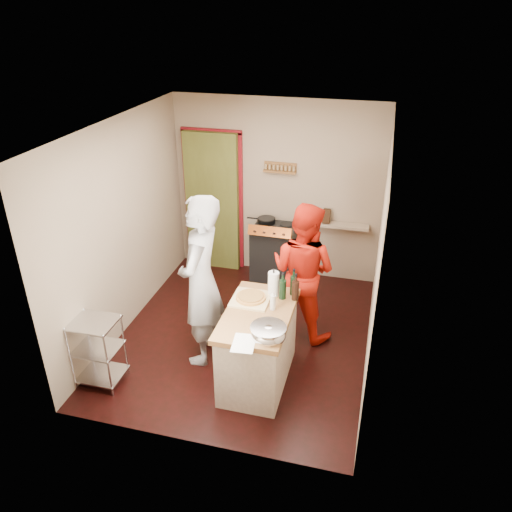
{
  "coord_description": "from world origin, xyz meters",
  "views": [
    {
      "loc": [
        1.43,
        -4.88,
        3.77
      ],
      "look_at": [
        0.15,
        0.0,
        1.14
      ],
      "focal_mm": 35.0,
      "sensor_mm": 36.0,
      "label": 1
    }
  ],
  "objects_px": {
    "island": "(258,344)",
    "stove": "(274,253)",
    "person_stripe": "(201,281)",
    "wire_shelving": "(97,349)",
    "person_red": "(303,271)"
  },
  "relations": [
    {
      "from": "island",
      "to": "stove",
      "type": "bearing_deg",
      "value": 98.49
    },
    {
      "from": "island",
      "to": "person_stripe",
      "type": "relative_size",
      "value": 0.64
    },
    {
      "from": "wire_shelving",
      "to": "person_red",
      "type": "xyz_separation_m",
      "value": [
        1.94,
        1.48,
        0.42
      ]
    },
    {
      "from": "wire_shelving",
      "to": "island",
      "type": "distance_m",
      "value": 1.72
    },
    {
      "from": "stove",
      "to": "island",
      "type": "relative_size",
      "value": 0.79
    },
    {
      "from": "wire_shelving",
      "to": "island",
      "type": "relative_size",
      "value": 0.63
    },
    {
      "from": "wire_shelving",
      "to": "person_red",
      "type": "relative_size",
      "value": 0.46
    },
    {
      "from": "person_stripe",
      "to": "person_red",
      "type": "xyz_separation_m",
      "value": [
        1.01,
        0.76,
        -0.14
      ]
    },
    {
      "from": "person_stripe",
      "to": "person_red",
      "type": "height_order",
      "value": "person_stripe"
    },
    {
      "from": "stove",
      "to": "wire_shelving",
      "type": "relative_size",
      "value": 1.26
    },
    {
      "from": "stove",
      "to": "person_stripe",
      "type": "distance_m",
      "value": 2.02
    },
    {
      "from": "stove",
      "to": "person_stripe",
      "type": "xyz_separation_m",
      "value": [
        -0.39,
        -1.9,
        0.55
      ]
    },
    {
      "from": "stove",
      "to": "wire_shelving",
      "type": "xyz_separation_m",
      "value": [
        -1.33,
        -2.62,
        -0.01
      ]
    },
    {
      "from": "person_stripe",
      "to": "person_red",
      "type": "bearing_deg",
      "value": 124.88
    },
    {
      "from": "person_red",
      "to": "stove",
      "type": "bearing_deg",
      "value": -41.74
    }
  ]
}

